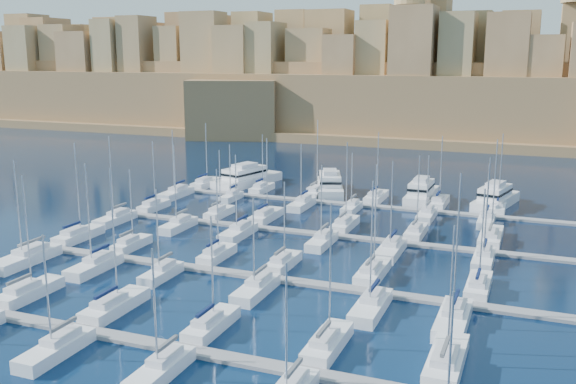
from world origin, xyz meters
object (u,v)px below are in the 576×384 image
at_px(sailboat_4, 327,343).
at_px(motor_yacht_a, 246,177).
at_px(motor_yacht_b, 330,185).
at_px(motor_yacht_c, 421,193).
at_px(motor_yacht_d, 495,198).
at_px(sailboat_2, 115,305).

distance_m(sailboat_4, motor_yacht_a, 82.49).
height_order(motor_yacht_b, motor_yacht_c, same).
bearing_deg(motor_yacht_a, motor_yacht_d, -1.45).
bearing_deg(motor_yacht_c, motor_yacht_d, 1.83).
height_order(sailboat_4, motor_yacht_a, sailboat_4).
bearing_deg(sailboat_2, motor_yacht_d, 62.34).
distance_m(sailboat_4, motor_yacht_d, 70.43).
height_order(sailboat_2, motor_yacht_b, sailboat_2).
xyz_separation_m(motor_yacht_a, motor_yacht_c, (39.07, -1.79, 0.00)).
height_order(sailboat_2, motor_yacht_c, sailboat_2).
height_order(sailboat_2, motor_yacht_d, sailboat_2).
distance_m(sailboat_2, motor_yacht_c, 72.37).
bearing_deg(sailboat_4, motor_yacht_b, 107.73).
relative_size(sailboat_4, motor_yacht_a, 0.78).
bearing_deg(motor_yacht_d, motor_yacht_a, 178.55).
relative_size(motor_yacht_a, motor_yacht_c, 1.30).
distance_m(motor_yacht_b, motor_yacht_d, 33.34).
height_order(sailboat_2, motor_yacht_a, sailboat_2).
relative_size(motor_yacht_c, motor_yacht_d, 0.91).
height_order(motor_yacht_c, motor_yacht_d, same).
xyz_separation_m(motor_yacht_b, motor_yacht_c, (19.37, -0.99, 0.00)).
bearing_deg(motor_yacht_c, motor_yacht_b, 177.07).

